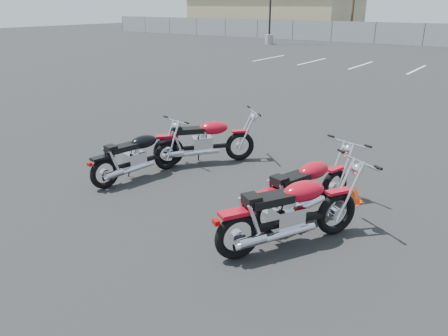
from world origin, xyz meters
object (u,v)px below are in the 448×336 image
Objects in this scene: motorcycle_third_red at (304,189)px; motorcycle_rear_red at (290,212)px; motorcycle_second_black at (137,156)px; motorcycle_front_red at (204,141)px.

motorcycle_rear_red is (0.22, -0.94, 0.03)m from motorcycle_third_red.
motorcycle_second_black is 0.94× the size of motorcycle_third_red.
motorcycle_rear_red reaches higher than motorcycle_second_black.
motorcycle_second_black is 0.93× the size of motorcycle_rear_red.
motorcycle_third_red is (3.45, 0.34, 0.03)m from motorcycle_second_black.
motorcycle_rear_red reaches higher than motorcycle_front_red.
motorcycle_front_red is 0.90× the size of motorcycle_third_red.
motorcycle_front_red is 3.74m from motorcycle_rear_red.
motorcycle_front_red is at bearing 146.55° from motorcycle_rear_red.
motorcycle_second_black is at bearing -174.33° from motorcycle_third_red.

